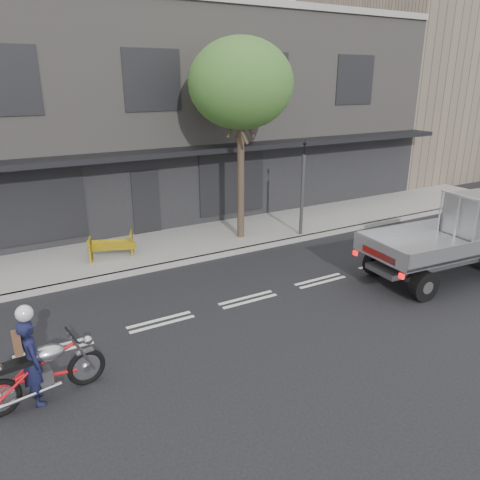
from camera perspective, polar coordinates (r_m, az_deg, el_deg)
The scene contains 11 objects.
ground at distance 12.28m, azimuth 0.98°, elevation -7.27°, with size 80.00×80.00×0.00m, color black.
sidewalk at distance 16.15m, azimuth -7.59°, elevation -0.54°, with size 32.00×3.20×0.15m, color gray.
kerb at distance 14.77m, azimuth -5.19°, elevation -2.35°, with size 32.00×0.20×0.15m, color gray.
building_main at distance 21.55m, azimuth -15.06°, elevation 14.58°, with size 26.00×10.00×8.00m, color slate.
building_neighbour at distance 33.00m, azimuth 22.20°, elevation 16.95°, with size 14.00×10.00×10.00m, color brown.
street_tree at distance 15.74m, azimuth 0.10°, elevation 18.44°, with size 3.40×3.40×6.74m.
traffic_light_pole at distance 16.59m, azimuth 7.60°, elevation 5.66°, with size 0.12×0.12×3.50m.
motorcycle at distance 9.22m, azimuth -22.84°, elevation -14.45°, with size 2.21×0.64×1.14m.
rider at distance 9.09m, azimuth -23.98°, elevation -13.43°, with size 0.59×0.39×1.62m, color black.
flatbed_ute at distance 15.31m, azimuth 26.94°, elevation 1.32°, with size 5.16×2.43×2.32m.
construction_barrier at distance 14.88m, azimuth -15.18°, elevation -0.90°, with size 1.38×0.55×0.77m, color yellow, non-canonical shape.
Camera 1 is at (-5.66, -9.44, 5.44)m, focal length 35.00 mm.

